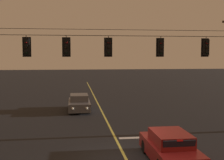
% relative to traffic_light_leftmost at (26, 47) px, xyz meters
% --- Properties ---
extents(ground_plane, '(180.00, 180.00, 0.00)m').
position_rel_traffic_light_leftmost_xyz_m(ground_plane, '(4.96, -4.20, -5.25)').
color(ground_plane, black).
extents(lane_centre_stripe, '(0.14, 60.00, 0.01)m').
position_rel_traffic_light_leftmost_xyz_m(lane_centre_stripe, '(4.96, 6.02, -5.25)').
color(lane_centre_stripe, '#D1C64C').
rests_on(lane_centre_stripe, ground).
extents(stop_bar_paint, '(3.40, 0.36, 0.01)m').
position_rel_traffic_light_leftmost_xyz_m(stop_bar_paint, '(6.86, -0.58, -5.25)').
color(stop_bar_paint, silver).
rests_on(stop_bar_paint, ground).
extents(signal_span_assembly, '(16.86, 0.32, 7.30)m').
position_rel_traffic_light_leftmost_xyz_m(signal_span_assembly, '(4.96, 0.02, -1.45)').
color(signal_span_assembly, '#2D2116').
rests_on(signal_span_assembly, ground).
extents(traffic_light_leftmost, '(0.48, 0.41, 1.22)m').
position_rel_traffic_light_leftmost_xyz_m(traffic_light_leftmost, '(0.00, 0.00, 0.00)').
color(traffic_light_leftmost, black).
extents(traffic_light_left_inner, '(0.48, 0.41, 1.22)m').
position_rel_traffic_light_leftmost_xyz_m(traffic_light_left_inner, '(2.21, 0.00, 0.00)').
color(traffic_light_left_inner, black).
extents(traffic_light_centre, '(0.48, 0.41, 1.22)m').
position_rel_traffic_light_leftmost_xyz_m(traffic_light_centre, '(4.63, 0.00, 0.00)').
color(traffic_light_centre, black).
extents(traffic_light_right_inner, '(0.48, 0.41, 1.22)m').
position_rel_traffic_light_leftmost_xyz_m(traffic_light_right_inner, '(7.75, 0.00, 0.00)').
color(traffic_light_right_inner, black).
extents(traffic_light_rightmost, '(0.48, 0.41, 1.22)m').
position_rel_traffic_light_leftmost_xyz_m(traffic_light_rightmost, '(10.57, 0.00, 0.00)').
color(traffic_light_rightmost, black).
extents(car_waiting_near_lane, '(1.80, 4.33, 1.39)m').
position_rel_traffic_light_leftmost_xyz_m(car_waiting_near_lane, '(6.83, -4.66, -4.60)').
color(car_waiting_near_lane, maroon).
rests_on(car_waiting_near_lane, ground).
extents(car_oncoming_lead, '(1.80, 4.42, 1.39)m').
position_rel_traffic_light_leftmost_xyz_m(car_oncoming_lead, '(3.05, 8.51, -4.60)').
color(car_oncoming_lead, '#4C4C51').
rests_on(car_oncoming_lead, ground).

